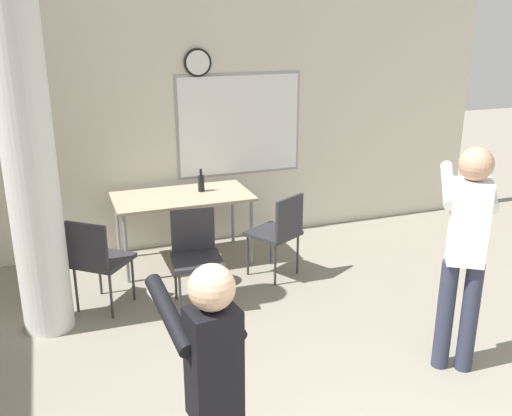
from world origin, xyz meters
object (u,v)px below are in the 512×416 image
at_px(folding_table, 183,200).
at_px(chair_table_left, 98,257).
at_px(chair_table_front, 196,252).
at_px(chair_table_right, 279,229).
at_px(person_playing_side, 466,243).
at_px(bottle_on_table, 201,183).
at_px(person_playing_front, 212,388).

bearing_deg(folding_table, chair_table_left, -140.20).
relative_size(folding_table, chair_table_front, 1.63).
height_order(chair_table_right, person_playing_side, person_playing_side).
distance_m(bottle_on_table, chair_table_front, 1.14).
distance_m(bottle_on_table, chair_table_left, 1.50).
xyz_separation_m(bottle_on_table, person_playing_side, (1.22, -2.67, 0.16)).
xyz_separation_m(folding_table, bottle_on_table, (0.22, 0.07, 0.15)).
xyz_separation_m(chair_table_left, person_playing_front, (0.29, -2.66, 0.39)).
bearing_deg(person_playing_front, bottle_on_table, 75.88).
bearing_deg(chair_table_front, bottle_on_table, 71.91).
distance_m(chair_table_front, chair_table_right, 0.96).
bearing_deg(bottle_on_table, chair_table_left, -143.74).
height_order(bottle_on_table, chair_table_front, bottle_on_table).
bearing_deg(person_playing_front, chair_table_front, 77.59).
relative_size(folding_table, chair_table_left, 1.63).
bearing_deg(person_playing_side, bottle_on_table, 114.50).
xyz_separation_m(chair_table_left, person_playing_side, (2.40, -1.81, 0.49)).
bearing_deg(chair_table_front, folding_table, 83.17).
relative_size(folding_table, person_playing_side, 0.84).
height_order(folding_table, chair_table_right, chair_table_right).
distance_m(folding_table, chair_table_left, 1.26).
relative_size(chair_table_right, person_playing_side, 0.51).
distance_m(chair_table_front, chair_table_left, 0.86).
distance_m(chair_table_front, person_playing_front, 2.57).
relative_size(chair_table_left, person_playing_front, 0.57).
xyz_separation_m(bottle_on_table, person_playing_front, (-0.89, -3.52, 0.06)).
bearing_deg(folding_table, bottle_on_table, 17.15).
xyz_separation_m(chair_table_front, person_playing_front, (-0.55, -2.48, 0.39)).
height_order(chair_table_front, chair_table_right, same).
bearing_deg(chair_table_left, bottle_on_table, 36.26).
height_order(bottle_on_table, chair_table_left, bottle_on_table).
height_order(bottle_on_table, person_playing_side, person_playing_side).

